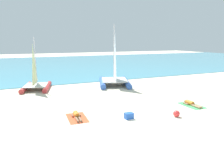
{
  "coord_description": "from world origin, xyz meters",
  "views": [
    {
      "loc": [
        -6.51,
        -9.39,
        4.58
      ],
      "look_at": [
        0.0,
        5.75,
        1.2
      ],
      "focal_mm": 34.24,
      "sensor_mm": 36.0,
      "label": 1
    }
  ],
  "objects_px": {
    "sailboat_blue": "(114,76)",
    "cooler_box": "(129,116)",
    "sailboat_red": "(36,82)",
    "beach_ball": "(176,114)",
    "towel_right": "(192,105)",
    "sunbather_left": "(77,116)",
    "sunbather_right": "(191,103)",
    "towel_left": "(77,118)"
  },
  "relations": [
    {
      "from": "towel_right",
      "to": "beach_ball",
      "type": "height_order",
      "value": "beach_ball"
    },
    {
      "from": "sailboat_red",
      "to": "beach_ball",
      "type": "bearing_deg",
      "value": -43.17
    },
    {
      "from": "towel_right",
      "to": "towel_left",
      "type": "bearing_deg",
      "value": 174.56
    },
    {
      "from": "cooler_box",
      "to": "beach_ball",
      "type": "bearing_deg",
      "value": -17.18
    },
    {
      "from": "sailboat_red",
      "to": "towel_right",
      "type": "xyz_separation_m",
      "value": [
        9.84,
        -9.73,
        -0.72
      ]
    },
    {
      "from": "towel_left",
      "to": "sailboat_blue",
      "type": "bearing_deg",
      "value": 53.03
    },
    {
      "from": "sailboat_red",
      "to": "sunbather_right",
      "type": "height_order",
      "value": "sailboat_red"
    },
    {
      "from": "sailboat_blue",
      "to": "sunbather_left",
      "type": "distance_m",
      "value": 9.9
    },
    {
      "from": "sailboat_red",
      "to": "towel_right",
      "type": "distance_m",
      "value": 13.85
    },
    {
      "from": "beach_ball",
      "to": "cooler_box",
      "type": "distance_m",
      "value": 2.94
    },
    {
      "from": "sailboat_blue",
      "to": "sailboat_red",
      "type": "xyz_separation_m",
      "value": [
        -7.63,
        1.02,
        -0.19
      ]
    },
    {
      "from": "sailboat_red",
      "to": "cooler_box",
      "type": "bearing_deg",
      "value": -52.8
    },
    {
      "from": "towel_right",
      "to": "sunbather_right",
      "type": "height_order",
      "value": "sunbather_right"
    },
    {
      "from": "towel_right",
      "to": "cooler_box",
      "type": "xyz_separation_m",
      "value": [
        -5.35,
        -0.54,
        0.17
      ]
    },
    {
      "from": "towel_right",
      "to": "sailboat_red",
      "type": "bearing_deg",
      "value": 135.32
    },
    {
      "from": "towel_left",
      "to": "towel_right",
      "type": "xyz_separation_m",
      "value": [
        8.17,
        -0.78,
        0.0
      ]
    },
    {
      "from": "sailboat_blue",
      "to": "towel_right",
      "type": "xyz_separation_m",
      "value": [
        2.2,
        -8.71,
        -0.92
      ]
    },
    {
      "from": "sunbather_right",
      "to": "beach_ball",
      "type": "distance_m",
      "value": 2.94
    },
    {
      "from": "sunbather_left",
      "to": "towel_right",
      "type": "xyz_separation_m",
      "value": [
        8.17,
        -0.84,
        -0.13
      ]
    },
    {
      "from": "sunbather_right",
      "to": "cooler_box",
      "type": "bearing_deg",
      "value": -174.86
    },
    {
      "from": "towel_right",
      "to": "sunbather_right",
      "type": "relative_size",
      "value": 1.22
    },
    {
      "from": "cooler_box",
      "to": "sailboat_red",
      "type": "bearing_deg",
      "value": 113.57
    },
    {
      "from": "sailboat_red",
      "to": "beach_ball",
      "type": "xyz_separation_m",
      "value": [
        7.29,
        -11.14,
        -0.53
      ]
    },
    {
      "from": "sailboat_red",
      "to": "sunbather_right",
      "type": "xyz_separation_m",
      "value": [
        9.83,
        -9.66,
        -0.6
      ]
    },
    {
      "from": "sailboat_blue",
      "to": "cooler_box",
      "type": "xyz_separation_m",
      "value": [
        -3.15,
        -9.25,
        -0.74
      ]
    },
    {
      "from": "cooler_box",
      "to": "sunbather_right",
      "type": "bearing_deg",
      "value": 6.51
    },
    {
      "from": "sailboat_blue",
      "to": "sunbather_right",
      "type": "bearing_deg",
      "value": -56.85
    },
    {
      "from": "towel_right",
      "to": "beach_ball",
      "type": "relative_size",
      "value": 4.72
    },
    {
      "from": "towel_left",
      "to": "cooler_box",
      "type": "distance_m",
      "value": 3.11
    },
    {
      "from": "beach_ball",
      "to": "cooler_box",
      "type": "height_order",
      "value": "beach_ball"
    },
    {
      "from": "towel_left",
      "to": "towel_right",
      "type": "relative_size",
      "value": 1.0
    },
    {
      "from": "towel_right",
      "to": "sunbather_right",
      "type": "bearing_deg",
      "value": 91.37
    },
    {
      "from": "towel_left",
      "to": "towel_right",
      "type": "height_order",
      "value": "same"
    },
    {
      "from": "towel_left",
      "to": "beach_ball",
      "type": "xyz_separation_m",
      "value": [
        5.62,
        -2.19,
        0.2
      ]
    },
    {
      "from": "sailboat_red",
      "to": "cooler_box",
      "type": "distance_m",
      "value": 11.22
    },
    {
      "from": "sailboat_blue",
      "to": "towel_right",
      "type": "distance_m",
      "value": 9.03
    },
    {
      "from": "sunbather_right",
      "to": "sunbather_left",
      "type": "bearing_deg",
      "value": 173.18
    },
    {
      "from": "towel_left",
      "to": "cooler_box",
      "type": "xyz_separation_m",
      "value": [
        2.81,
        -1.32,
        0.17
      ]
    },
    {
      "from": "sailboat_blue",
      "to": "cooler_box",
      "type": "height_order",
      "value": "sailboat_blue"
    },
    {
      "from": "sailboat_blue",
      "to": "sunbather_left",
      "type": "relative_size",
      "value": 3.95
    },
    {
      "from": "sunbather_right",
      "to": "beach_ball",
      "type": "height_order",
      "value": "beach_ball"
    },
    {
      "from": "sailboat_blue",
      "to": "sailboat_red",
      "type": "distance_m",
      "value": 7.7
    }
  ]
}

